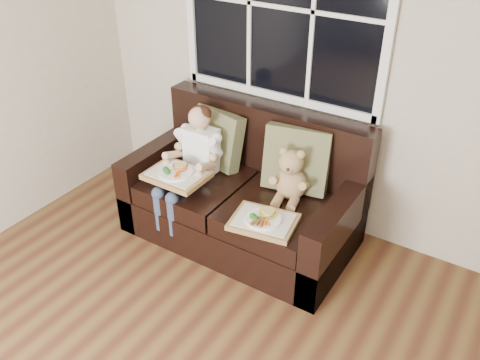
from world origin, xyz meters
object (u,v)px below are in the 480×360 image
Objects in this scene: loveseat at (245,199)px; child at (194,155)px; tray_left at (177,174)px; tray_right at (264,221)px; teddy_bear at (290,178)px.

loveseat is 0.52m from child.
tray_left is 0.92× the size of tray_right.
tray_left is at bearing -90.34° from child.
child is (-0.38, -0.12, 0.33)m from loveseat.
tray_left is at bearing -167.26° from teddy_bear.
loveseat reaches higher than teddy_bear.
child is 0.81m from tray_right.
tray_left is (-0.38, -0.33, 0.27)m from loveseat.
tray_left reaches higher than tray_right.
teddy_bear is at bearing 10.05° from child.
tray_left is (-0.75, -0.34, -0.04)m from teddy_bear.
loveseat reaches higher than tray_left.
tray_right is at bearing -44.45° from loveseat.
teddy_bear is (0.37, 0.01, 0.30)m from loveseat.
loveseat is at bearing 125.82° from tray_right.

